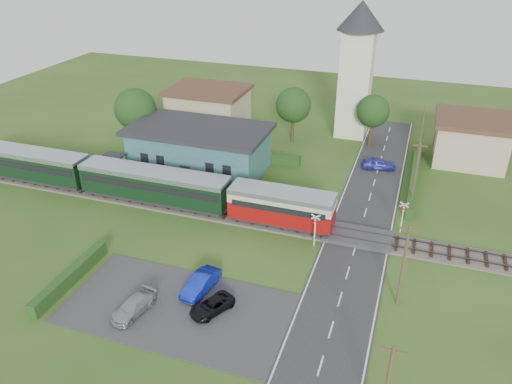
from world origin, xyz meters
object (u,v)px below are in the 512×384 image
(equipment_hut, at_px, (113,166))
(pedestrian_far, at_px, (113,172))
(church_tower, at_px, (357,60))
(train, at_px, (127,180))
(crossing_signal_near, at_px, (315,225))
(crossing_signal_far, at_px, (403,213))
(car_on_road, at_px, (379,164))
(station_building, at_px, (200,148))
(car_park_silver, at_px, (134,306))
(car_park_blue, at_px, (201,283))
(house_east, at_px, (471,139))
(pedestrian_near, at_px, (231,190))
(house_west, at_px, (209,107))
(car_park_dark, at_px, (212,306))

(equipment_hut, bearing_deg, pedestrian_far, -64.24)
(equipment_hut, height_order, church_tower, church_tower)
(train, height_order, crossing_signal_near, train)
(church_tower, distance_m, crossing_signal_far, 26.39)
(car_on_road, bearing_deg, station_building, 97.56)
(pedestrian_far, bearing_deg, equipment_hut, 3.87)
(car_on_road, bearing_deg, crossing_signal_far, -176.46)
(train, bearing_deg, car_park_silver, -57.39)
(crossing_signal_near, xyz_separation_m, car_park_blue, (-7.01, -9.09, -1.38))
(station_building, distance_m, house_east, 32.70)
(train, bearing_deg, church_tower, 53.60)
(train, xyz_separation_m, house_east, (34.17, 22.00, 0.62))
(car_park_blue, bearing_deg, crossing_signal_far, 52.89)
(crossing_signal_near, relative_size, pedestrian_near, 1.75)
(train, bearing_deg, equipment_hut, 140.14)
(station_building, height_order, crossing_signal_near, station_building)
(crossing_signal_far, bearing_deg, crossing_signal_near, -146.31)
(crossing_signal_near, height_order, car_park_silver, crossing_signal_near)
(house_east, bearing_deg, car_on_road, -148.51)
(station_building, relative_size, house_west, 1.48)
(crossing_signal_near, relative_size, crossing_signal_far, 1.00)
(house_east, height_order, car_park_blue, house_east)
(crossing_signal_near, height_order, car_park_dark, crossing_signal_near)
(train, bearing_deg, house_west, 92.07)
(train, bearing_deg, car_park_blue, -40.31)
(train, relative_size, crossing_signal_far, 13.18)
(equipment_hut, relative_size, car_on_road, 0.65)
(house_east, bearing_deg, car_park_blue, -121.60)
(house_west, relative_size, car_on_road, 2.76)
(car_park_dark, bearing_deg, house_east, 89.40)
(train, relative_size, car_park_dark, 12.09)
(car_park_blue, xyz_separation_m, car_park_dark, (1.79, -1.98, -0.18))
(car_park_silver, distance_m, car_park_dark, 5.79)
(station_building, bearing_deg, pedestrian_near, -44.48)
(crossing_signal_near, relative_size, car_on_road, 0.84)
(equipment_hut, bearing_deg, house_east, 26.32)
(car_on_road, bearing_deg, equipment_hut, 102.93)
(church_tower, distance_m, pedestrian_far, 33.79)
(church_tower, bearing_deg, pedestrian_far, -134.28)
(car_park_blue, bearing_deg, pedestrian_far, 148.94)
(church_tower, height_order, car_park_blue, church_tower)
(station_building, distance_m, crossing_signal_near, 19.98)
(house_east, xyz_separation_m, car_park_dark, (-18.82, -35.48, -2.22))
(train, xyz_separation_m, house_west, (-0.83, 23.00, 0.61))
(crossing_signal_far, bearing_deg, equipment_hut, 178.54)
(car_park_blue, bearing_deg, car_park_silver, -123.83)
(church_tower, height_order, house_west, church_tower)
(crossing_signal_near, distance_m, car_park_silver, 16.94)
(train, bearing_deg, station_building, 65.14)
(equipment_hut, distance_m, house_east, 42.41)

